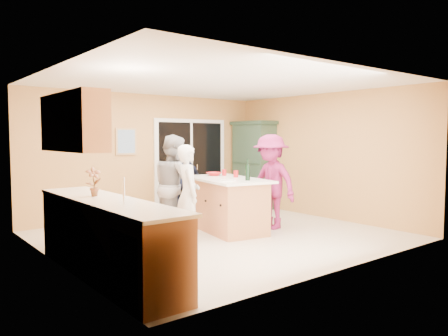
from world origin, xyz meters
TOP-DOWN VIEW (x-y plane):
  - floor at (0.00, 0.00)m, footprint 5.50×5.50m
  - ceiling at (0.00, 0.00)m, footprint 5.50×5.00m
  - wall_back at (0.00, 2.50)m, footprint 5.50×0.10m
  - wall_front at (0.00, -2.50)m, footprint 5.50×0.10m
  - wall_left at (-2.75, 0.00)m, footprint 0.10×5.00m
  - wall_right at (2.75, 0.00)m, footprint 0.10×5.00m
  - left_cabinet_run at (-2.45, -1.05)m, footprint 0.65×3.05m
  - upper_cabinets at (-2.58, -0.20)m, footprint 0.35×1.60m
  - sliding_door at (1.05, 2.46)m, footprint 1.90×0.07m
  - framed_picture at (-0.55, 2.48)m, footprint 0.46×0.04m
  - kitchen_island at (0.32, 0.23)m, footprint 1.30×1.96m
  - green_hutch at (2.49, 1.90)m, footprint 0.59×1.13m
  - woman_white at (-0.70, -0.05)m, footprint 0.55×0.67m
  - woman_grey at (-0.66, 0.41)m, footprint 0.82×0.96m
  - woman_navy at (0.31, 1.72)m, footprint 0.96×0.54m
  - woman_magenta at (1.09, -0.11)m, footprint 0.71×1.16m
  - serving_bowl at (0.45, 0.79)m, footprint 0.28×0.28m
  - tulip_vase at (-2.45, -0.54)m, footprint 0.21×0.15m
  - tumbler_near at (0.55, 0.26)m, footprint 0.10×0.10m
  - tumbler_far at (0.62, 0.69)m, footprint 0.10×0.10m
  - wine_bottle at (0.34, -0.31)m, footprint 0.08×0.08m
  - white_plate at (0.06, -0.13)m, footprint 0.28×0.28m

SIDE VIEW (x-z plane):
  - floor at x=0.00m, z-range 0.00..0.00m
  - kitchen_island at x=0.32m, z-range -0.03..0.92m
  - left_cabinet_run at x=-2.45m, z-range -0.16..1.08m
  - woman_navy at x=0.31m, z-range 0.00..1.54m
  - woman_white at x=-0.70m, z-range 0.00..1.57m
  - woman_grey at x=-0.66m, z-range 0.00..1.73m
  - woman_magenta at x=1.09m, z-range 0.00..1.74m
  - white_plate at x=0.06m, z-range 0.95..0.97m
  - serving_bowl at x=0.45m, z-range 0.95..1.02m
  - green_hutch at x=2.49m, z-range -0.03..2.04m
  - tumbler_far at x=0.62m, z-range 0.95..1.07m
  - tumbler_near at x=0.55m, z-range 0.95..1.08m
  - sliding_door at x=1.05m, z-range 0.00..2.10m
  - wine_bottle at x=0.34m, z-range 0.91..1.28m
  - tulip_vase at x=-2.45m, z-range 0.94..1.31m
  - wall_back at x=0.00m, z-range 0.00..2.60m
  - wall_front at x=0.00m, z-range 0.00..2.60m
  - wall_left at x=-2.75m, z-range 0.00..2.60m
  - wall_right at x=2.75m, z-range 0.00..2.60m
  - framed_picture at x=-0.55m, z-range 1.32..1.88m
  - upper_cabinets at x=-2.58m, z-range 1.50..2.25m
  - ceiling at x=0.00m, z-range 2.55..2.65m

